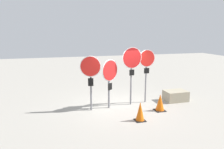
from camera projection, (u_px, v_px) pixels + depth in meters
ground_plane at (120, 106)px, 9.90m from camera, size 40.00×40.00×0.00m
stop_sign_0 at (91, 72)px, 9.04m from camera, size 0.85×0.25×2.35m
stop_sign_1 at (110, 75)px, 9.37m from camera, size 0.80×0.51×2.16m
stop_sign_2 at (132, 63)px, 9.72m from camera, size 0.95×0.19×2.65m
stop_sign_3 at (147, 64)px, 10.06m from camera, size 0.80×0.14×2.52m
traffic_cone_0 at (160, 102)px, 9.27m from camera, size 0.44×0.44×0.73m
traffic_cone_1 at (140, 111)px, 8.22m from camera, size 0.40×0.40×0.74m
storage_crate at (176, 96)px, 10.61m from camera, size 1.07×0.75×0.50m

